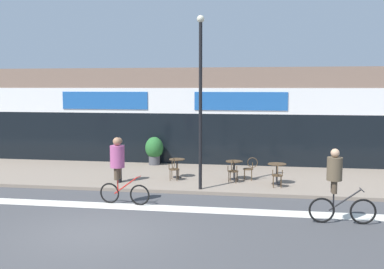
# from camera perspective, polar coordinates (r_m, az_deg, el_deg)

# --- Properties ---
(ground_plane) EXTENTS (120.00, 120.00, 0.00)m
(ground_plane) POSITION_cam_1_polar(r_m,az_deg,el_deg) (12.28, -12.44, -12.04)
(ground_plane) COLOR #424244
(sidewalk_slab) EXTENTS (40.00, 5.50, 0.12)m
(sidewalk_slab) POSITION_cam_1_polar(r_m,az_deg,el_deg) (18.97, -4.34, -5.25)
(sidewalk_slab) COLOR gray
(sidewalk_slab) RESTS_ON ground
(storefront_facade) EXTENTS (40.00, 4.06, 4.67)m
(storefront_facade) POSITION_cam_1_polar(r_m,az_deg,el_deg) (23.24, -1.68, 2.52)
(storefront_facade) COLOR #7F6656
(storefront_facade) RESTS_ON ground
(bike_lane_stripe) EXTENTS (36.00, 0.70, 0.01)m
(bike_lane_stripe) POSITION_cam_1_polar(r_m,az_deg,el_deg) (14.60, -8.68, -9.01)
(bike_lane_stripe) COLOR silver
(bike_lane_stripe) RESTS_ON ground
(bistro_table_0) EXTENTS (0.63, 0.63, 0.75)m
(bistro_table_0) POSITION_cam_1_polar(r_m,az_deg,el_deg) (18.21, -1.91, -3.82)
(bistro_table_0) COLOR black
(bistro_table_0) RESTS_ON sidewalk_slab
(bistro_table_1) EXTENTS (0.67, 0.67, 0.74)m
(bistro_table_1) POSITION_cam_1_polar(r_m,az_deg,el_deg) (17.88, 5.38, -4.05)
(bistro_table_1) COLOR black
(bistro_table_1) RESTS_ON sidewalk_slab
(bistro_table_2) EXTENTS (0.70, 0.70, 0.78)m
(bistro_table_2) POSITION_cam_1_polar(r_m,az_deg,el_deg) (17.29, 10.73, -4.39)
(bistro_table_2) COLOR black
(bistro_table_2) RESTS_ON sidewalk_slab
(cafe_chair_0_near) EXTENTS (0.42, 0.58, 0.90)m
(cafe_chair_0_near) POSITION_cam_1_polar(r_m,az_deg,el_deg) (17.61, -2.31, -4.21)
(cafe_chair_0_near) COLOR #4C3823
(cafe_chair_0_near) RESTS_ON sidewalk_slab
(cafe_chair_1_near) EXTENTS (0.45, 0.60, 0.90)m
(cafe_chair_1_near) POSITION_cam_1_polar(r_m,az_deg,el_deg) (17.27, 5.21, -4.44)
(cafe_chair_1_near) COLOR #4C3823
(cafe_chair_1_near) RESTS_ON sidewalk_slab
(cafe_chair_1_side) EXTENTS (0.57, 0.40, 0.90)m
(cafe_chair_1_side) POSITION_cam_1_polar(r_m,az_deg,el_deg) (17.85, 7.39, -4.12)
(cafe_chair_1_side) COLOR #4C3823
(cafe_chair_1_side) RESTS_ON sidewalk_slab
(cafe_chair_2_near) EXTENTS (0.41, 0.58, 0.90)m
(cafe_chair_2_near) POSITION_cam_1_polar(r_m,az_deg,el_deg) (16.68, 10.79, -4.90)
(cafe_chair_2_near) COLOR #4C3823
(cafe_chair_2_near) RESTS_ON sidewalk_slab
(planter_pot) EXTENTS (0.85, 0.85, 1.31)m
(planter_pot) POSITION_cam_1_polar(r_m,az_deg,el_deg) (21.19, -4.81, -1.91)
(planter_pot) COLOR #4C4C51
(planter_pot) RESTS_ON sidewalk_slab
(lamp_post) EXTENTS (0.26, 0.26, 6.13)m
(lamp_post) POSITION_cam_1_polar(r_m,az_deg,el_deg) (15.84, 1.08, 5.41)
(lamp_post) COLOR black
(lamp_post) RESTS_ON sidewalk_slab
(cyclist_1) EXTENTS (1.83, 0.48, 2.10)m
(cyclist_1) POSITION_cam_1_polar(r_m,az_deg,el_deg) (13.08, 17.93, -5.74)
(cyclist_1) COLOR black
(cyclist_1) RESTS_ON ground
(cyclist_2) EXTENTS (1.71, 0.56, 2.18)m
(cyclist_2) POSITION_cam_1_polar(r_m,az_deg,el_deg) (14.66, -9.28, -3.81)
(cyclist_2) COLOR black
(cyclist_2) RESTS_ON ground
(pedestrian_near_end) EXTENTS (0.52, 0.52, 1.73)m
(pedestrian_near_end) POSITION_cam_1_polar(r_m,az_deg,el_deg) (17.47, -9.23, -2.68)
(pedestrian_near_end) COLOR black
(pedestrian_near_end) RESTS_ON sidewalk_slab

